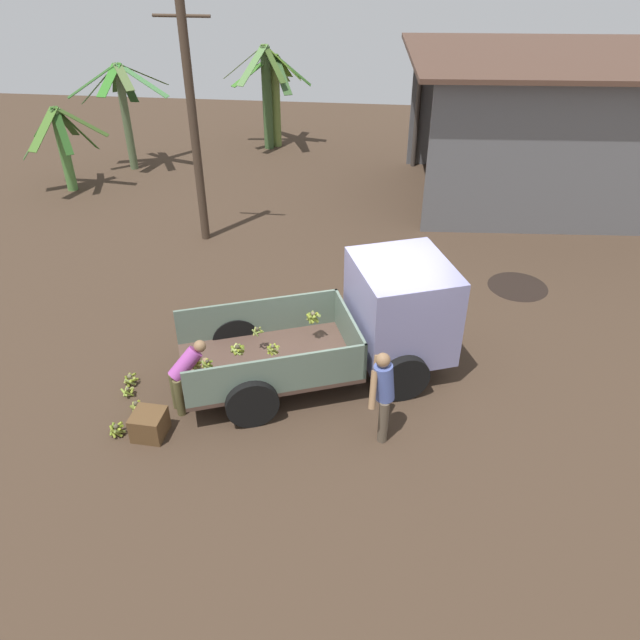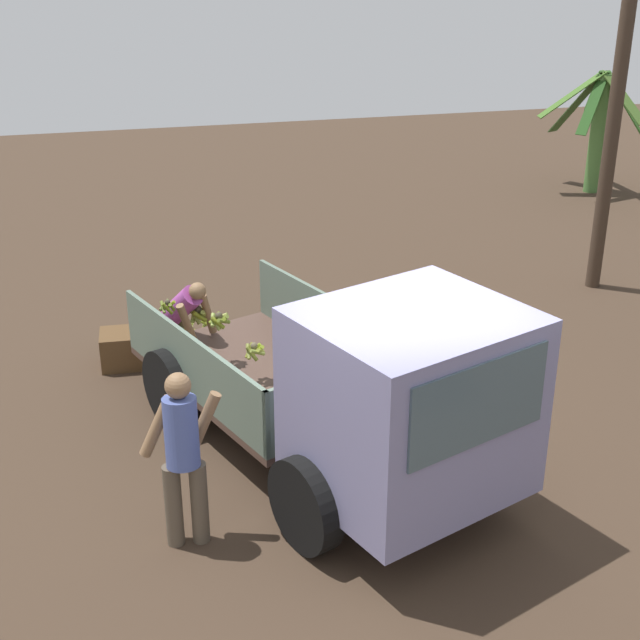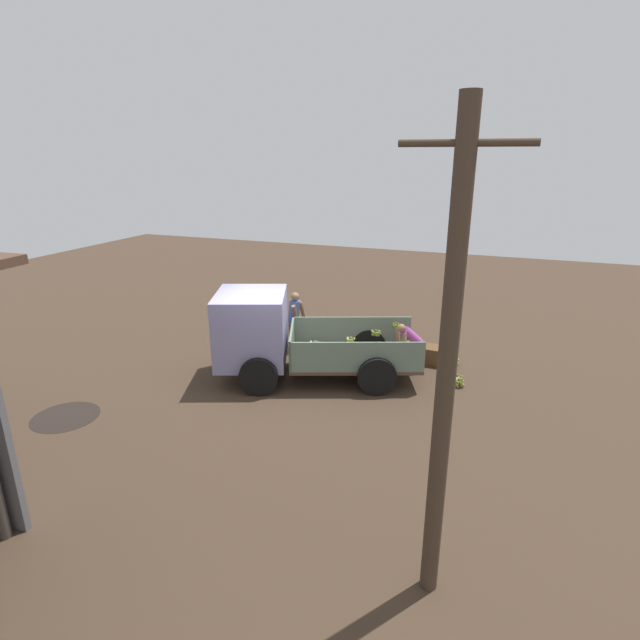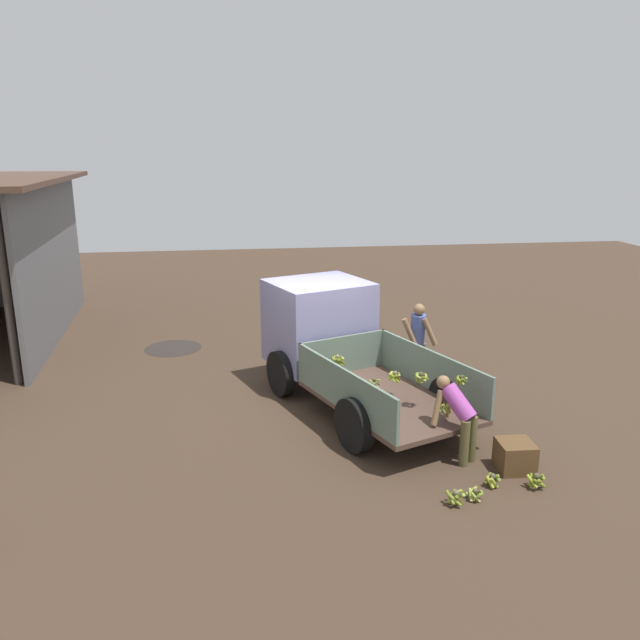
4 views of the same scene
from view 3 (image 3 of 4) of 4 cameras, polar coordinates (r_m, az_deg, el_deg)
name	(u,v)px [view 3 (image 3 of 4)]	position (r m, az deg, el deg)	size (l,w,h in m)	color
ground	(270,381)	(11.91, -5.75, -6.93)	(36.00, 36.00, 0.00)	#403023
mud_patch_0	(65,417)	(11.56, -27.08, -9.82)	(1.32, 1.32, 0.01)	black
cargo_truck	(271,334)	(11.72, -5.67, -1.59)	(5.01, 3.35, 2.07)	#513A30
utility_pole	(446,373)	(5.47, 14.25, -5.92)	(1.25, 0.21, 5.62)	#423226
person_foreground_visitor	(294,318)	(13.39, -2.94, 0.19)	(0.41, 0.73, 1.63)	brown
person_worker_loading	(412,343)	(12.27, 10.43, -2.65)	(0.76, 0.71, 1.26)	brown
banana_bunch_on_ground_0	(454,360)	(13.12, 15.10, -4.47)	(0.27, 0.27, 0.23)	#4D4632
banana_bunch_on_ground_1	(447,369)	(12.60, 14.30, -5.41)	(0.23, 0.24, 0.21)	#4D4632
banana_bunch_on_ground_2	(459,382)	(11.96, 15.62, -6.81)	(0.26, 0.25, 0.22)	brown
banana_bunch_on_ground_3	(457,377)	(12.24, 15.44, -6.31)	(0.24, 0.24, 0.18)	brown
wooden_crate_0	(433,355)	(13.07, 12.80, -3.93)	(0.50, 0.50, 0.44)	brown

